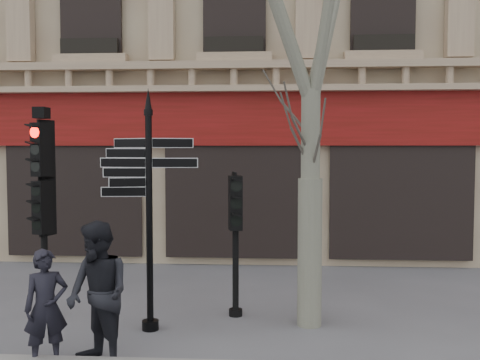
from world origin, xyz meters
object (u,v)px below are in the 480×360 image
object	(u,v)px
fingerpost	(149,168)
traffic_signal_main	(43,186)
pedestrian_b	(98,294)
pedestrian_a	(46,307)
traffic_signal_secondary	(236,218)

from	to	relation	value
fingerpost	traffic_signal_main	bearing A→B (deg)	169.66
fingerpost	pedestrian_b	distance (m)	2.19
pedestrian_a	pedestrian_b	world-z (taller)	pedestrian_b
traffic_signal_secondary	pedestrian_b	xyz separation A→B (m)	(-1.65, -2.24, -0.72)
traffic_signal_main	pedestrian_a	xyz separation A→B (m)	(0.87, -1.94, -1.48)
traffic_signal_main	fingerpost	bearing A→B (deg)	2.77
fingerpost	traffic_signal_main	distance (m)	2.01
fingerpost	pedestrian_b	size ratio (longest dim) A/B	1.99
traffic_signal_main	pedestrian_a	size ratio (longest dim) A/B	2.30
pedestrian_a	traffic_signal_secondary	bearing A→B (deg)	12.84
traffic_signal_main	pedestrian_b	size ratio (longest dim) A/B	1.85
fingerpost	traffic_signal_secondary	bearing A→B (deg)	35.78
traffic_signal_main	pedestrian_b	xyz separation A→B (m)	(1.57, -1.94, -1.29)
traffic_signal_secondary	pedestrian_a	bearing A→B (deg)	-147.72
traffic_signal_secondary	traffic_signal_main	bearing A→B (deg)	174.01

